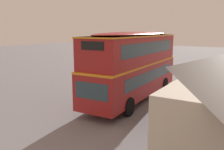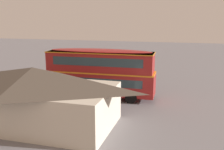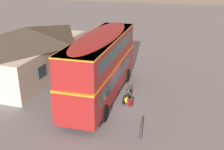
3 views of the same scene
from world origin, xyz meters
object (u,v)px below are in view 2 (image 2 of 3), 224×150
backpack_on_ground (115,89)px  kerb_bollard (150,86)px  touring_bicycle (108,88)px  water_bottle_green_metal (102,89)px  double_decker_bus (100,71)px

backpack_on_ground → kerb_bollard: (-3.65, -1.40, 0.21)m
touring_bicycle → backpack_on_ground: size_ratio=3.18×
backpack_on_ground → kerb_bollard: bearing=-159.1°
touring_bicycle → water_bottle_green_metal: (0.78, -0.41, -0.26)m
water_bottle_green_metal → kerb_bollard: bearing=-164.9°
backpack_on_ground → water_bottle_green_metal: bearing=-1.6°
water_bottle_green_metal → backpack_on_ground: bearing=178.4°
water_bottle_green_metal → kerb_bollard: size_ratio=0.23×
double_decker_bus → touring_bicycle: 3.03m
touring_bicycle → kerb_bollard: bearing=-157.4°
touring_bicycle → double_decker_bus: bearing=82.9°
backpack_on_ground → double_decker_bus: bearing=70.3°
kerb_bollard → backpack_on_ground: bearing=20.9°
backpack_on_ground → kerb_bollard: size_ratio=0.57×
backpack_on_ground → kerb_bollard: 3.91m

